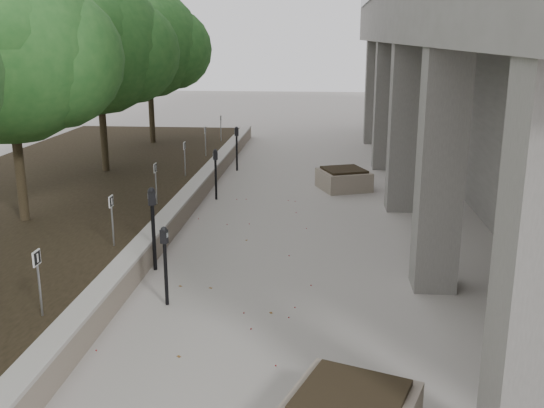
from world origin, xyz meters
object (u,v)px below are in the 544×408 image
(crabapple_tree_3, at_px, (11,90))
(parking_meter_3, at_px, (153,229))
(parking_meter_4, at_px, (216,174))
(crabapple_tree_4, at_px, (99,75))
(planter_back, at_px, (344,179))
(crabapple_tree_5, at_px, (149,67))
(parking_meter_2, at_px, (166,266))
(parking_meter_5, at_px, (237,149))

(crabapple_tree_3, height_order, parking_meter_3, crabapple_tree_3)
(parking_meter_3, bearing_deg, parking_meter_4, 68.13)
(crabapple_tree_3, xyz_separation_m, parking_meter_3, (3.25, -1.63, -2.34))
(crabapple_tree_4, xyz_separation_m, planter_back, (6.86, -0.03, -2.83))
(crabapple_tree_5, bearing_deg, parking_meter_2, -73.64)
(crabapple_tree_4, bearing_deg, crabapple_tree_3, -90.00)
(planter_back, bearing_deg, crabapple_tree_4, 179.75)
(parking_meter_2, height_order, planter_back, parking_meter_2)
(crabapple_tree_5, height_order, parking_meter_3, crabapple_tree_5)
(crabapple_tree_4, xyz_separation_m, crabapple_tree_5, (0.00, 5.00, 0.00))
(crabapple_tree_4, relative_size, parking_meter_5, 3.84)
(crabapple_tree_5, bearing_deg, parking_meter_3, -74.38)
(parking_meter_4, bearing_deg, planter_back, 5.20)
(parking_meter_2, xyz_separation_m, parking_meter_4, (-0.37, 6.65, 0.02))
(parking_meter_3, bearing_deg, crabapple_tree_4, 96.84)
(crabapple_tree_3, xyz_separation_m, crabapple_tree_4, (0.00, 5.00, 0.00))
(parking_meter_3, relative_size, parking_meter_5, 1.10)
(parking_meter_3, bearing_deg, parking_meter_2, -87.33)
(crabapple_tree_4, distance_m, parking_meter_3, 7.74)
(crabapple_tree_3, bearing_deg, crabapple_tree_5, 90.00)
(crabapple_tree_4, relative_size, crabapple_tree_5, 1.00)
(parking_meter_3, xyz_separation_m, planter_back, (3.61, 6.60, -0.49))
(parking_meter_2, bearing_deg, crabapple_tree_3, 152.30)
(crabapple_tree_4, relative_size, parking_meter_4, 4.05)
(parking_meter_4, bearing_deg, crabapple_tree_5, 100.29)
(crabapple_tree_4, distance_m, crabapple_tree_5, 5.00)
(crabapple_tree_4, distance_m, planter_back, 7.42)
(crabapple_tree_3, xyz_separation_m, parking_meter_4, (3.48, 3.53, -2.45))
(parking_meter_4, bearing_deg, crabapple_tree_3, -152.64)
(crabapple_tree_3, distance_m, planter_back, 8.93)
(parking_meter_2, bearing_deg, crabapple_tree_4, 126.70)
(crabapple_tree_3, bearing_deg, crabapple_tree_4, 90.00)
(crabapple_tree_3, bearing_deg, parking_meter_4, 45.35)
(crabapple_tree_4, distance_m, parking_meter_2, 9.32)
(crabapple_tree_4, height_order, parking_meter_4, crabapple_tree_4)
(crabapple_tree_3, relative_size, parking_meter_3, 3.48)
(parking_meter_2, distance_m, parking_meter_5, 10.31)
(crabapple_tree_5, relative_size, parking_meter_5, 3.84)
(crabapple_tree_5, distance_m, parking_meter_4, 7.75)
(parking_meter_5, relative_size, planter_back, 1.12)
(crabapple_tree_5, height_order, parking_meter_2, crabapple_tree_5)
(parking_meter_3, height_order, parking_meter_4, parking_meter_3)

